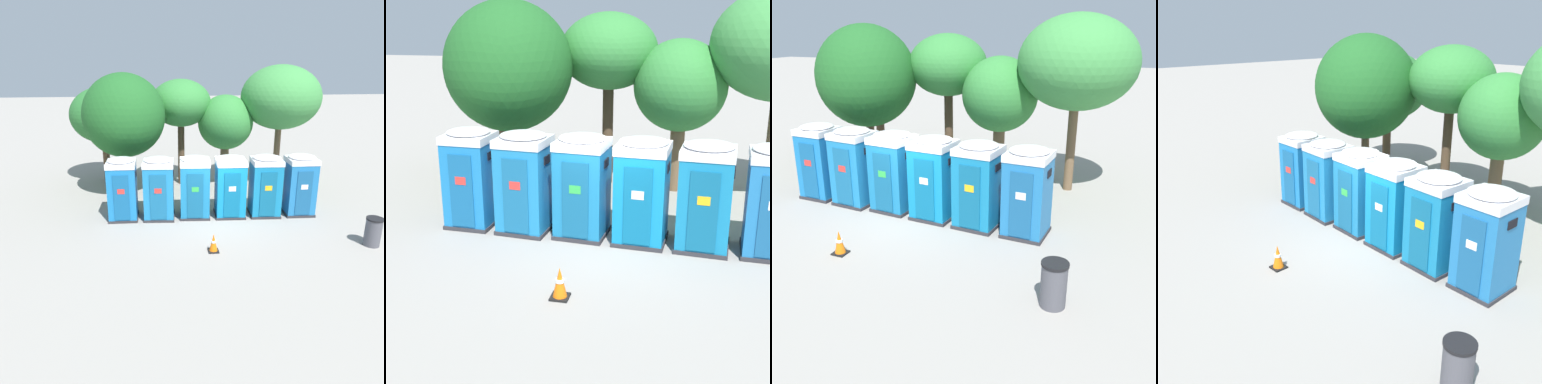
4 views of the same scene
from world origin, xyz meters
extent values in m
plane|color=gray|center=(0.00, 0.00, 0.00)|extent=(120.00, 120.00, 0.00)
cube|color=#2D2D33|center=(-3.62, 0.56, 0.05)|extent=(1.20, 1.23, 0.10)
cube|color=#1870B7|center=(-3.62, 0.56, 1.15)|extent=(1.14, 1.17, 2.10)
cube|color=#13588F|center=(-3.64, -0.03, 1.07)|extent=(0.61, 0.05, 1.85)
cube|color=red|center=(-3.64, -0.04, 1.35)|extent=(0.28, 0.02, 0.20)
cube|color=black|center=(-3.06, 0.54, 1.89)|extent=(0.04, 0.36, 0.20)
cube|color=white|center=(-3.62, 0.56, 2.30)|extent=(1.18, 1.21, 0.20)
ellipsoid|color=white|center=(-3.62, 0.56, 2.45)|extent=(1.12, 1.15, 0.18)
cube|color=#2D2D33|center=(-2.17, 0.47, 0.05)|extent=(1.33, 1.29, 0.10)
cube|color=#1B78B8|center=(-2.17, 0.47, 1.15)|extent=(1.26, 1.23, 2.10)
cube|color=#155E8F|center=(-2.22, -0.11, 1.07)|extent=(0.65, 0.08, 1.85)
cube|color=red|center=(-2.22, -0.13, 1.35)|extent=(0.28, 0.03, 0.20)
cube|color=black|center=(-1.57, 0.42, 1.89)|extent=(0.05, 0.36, 0.20)
cube|color=white|center=(-2.17, 0.47, 2.30)|extent=(1.30, 1.27, 0.20)
ellipsoid|color=white|center=(-2.17, 0.47, 2.45)|extent=(1.24, 1.21, 0.18)
cube|color=#2D2D33|center=(-0.71, 0.49, 0.05)|extent=(1.31, 1.29, 0.10)
cube|color=#1772AC|center=(-0.71, 0.49, 1.15)|extent=(1.25, 1.23, 2.10)
cube|color=#125986|center=(-0.75, -0.10, 1.07)|extent=(0.64, 0.08, 1.85)
cube|color=green|center=(-0.76, -0.11, 1.35)|extent=(0.28, 0.03, 0.20)
cube|color=black|center=(-0.12, 0.44, 1.89)|extent=(0.05, 0.36, 0.20)
cube|color=white|center=(-0.71, 0.49, 2.30)|extent=(1.29, 1.27, 0.20)
ellipsoid|color=white|center=(-0.71, 0.49, 2.45)|extent=(1.22, 1.21, 0.18)
cube|color=#2D2D33|center=(0.75, 0.40, 0.05)|extent=(1.29, 1.27, 0.10)
cube|color=#0F7DB9|center=(0.75, 0.40, 1.15)|extent=(1.23, 1.21, 2.10)
cube|color=#0C6191|center=(0.71, -0.19, 1.07)|extent=(0.64, 0.07, 1.85)
cube|color=white|center=(0.71, -0.21, 1.35)|extent=(0.28, 0.02, 0.20)
cube|color=black|center=(1.34, 0.36, 1.89)|extent=(0.05, 0.36, 0.20)
cube|color=white|center=(0.75, 0.40, 2.30)|extent=(1.27, 1.24, 0.20)
ellipsoid|color=white|center=(0.75, 0.40, 2.45)|extent=(1.21, 1.18, 0.18)
cube|color=#2D2D33|center=(2.21, 0.32, 0.05)|extent=(1.31, 1.28, 0.10)
cube|color=#1275A9|center=(2.21, 0.32, 1.15)|extent=(1.25, 1.22, 2.10)
cube|color=#0E5B84|center=(2.16, -0.26, 1.07)|extent=(0.64, 0.08, 1.85)
cube|color=yellow|center=(2.16, -0.28, 1.35)|extent=(0.28, 0.03, 0.20)
cube|color=black|center=(2.80, 0.28, 1.89)|extent=(0.05, 0.36, 0.20)
cube|color=white|center=(2.21, 0.32, 2.30)|extent=(1.28, 1.26, 0.20)
ellipsoid|color=white|center=(2.21, 0.32, 2.45)|extent=(1.22, 1.20, 0.18)
cube|color=#2D2D33|center=(3.67, 0.30, 0.05)|extent=(1.24, 1.25, 0.10)
cube|color=#1E6CAE|center=(3.67, 0.30, 1.15)|extent=(1.18, 1.19, 2.10)
cube|color=#175487|center=(3.64, -0.29, 1.07)|extent=(0.62, 0.06, 1.85)
cube|color=white|center=(3.64, -0.30, 1.35)|extent=(0.28, 0.02, 0.20)
cube|color=black|center=(4.24, 0.27, 1.89)|extent=(0.04, 0.36, 0.20)
cube|color=white|center=(3.67, 0.30, 2.30)|extent=(1.22, 1.22, 0.20)
ellipsoid|color=white|center=(3.67, 0.30, 2.45)|extent=(1.16, 1.16, 0.18)
cylinder|color=#4C3826|center=(-0.87, 5.01, 1.77)|extent=(0.34, 0.34, 3.54)
ellipsoid|color=#337F38|center=(-0.87, 5.01, 4.17)|extent=(2.99, 2.99, 2.31)
cylinder|color=brown|center=(-4.81, 6.11, 1.36)|extent=(0.36, 0.36, 2.71)
ellipsoid|color=#286B2D|center=(-4.81, 6.11, 3.50)|extent=(3.43, 3.43, 2.85)
cylinder|color=brown|center=(4.06, 4.52, 1.79)|extent=(0.32, 0.32, 3.57)
ellipsoid|color=#3D8C42|center=(4.06, 4.52, 4.43)|extent=(3.96, 3.96, 3.13)
cylinder|color=brown|center=(-3.59, 3.55, 1.37)|extent=(0.30, 0.30, 2.74)
ellipsoid|color=#1E5B23|center=(-3.59, 3.55, 3.78)|extent=(3.76, 3.76, 3.78)
cylinder|color=brown|center=(1.35, 4.68, 1.24)|extent=(0.44, 0.44, 2.48)
ellipsoid|color=#337F38|center=(1.35, 4.68, 3.23)|extent=(2.77, 2.77, 2.72)
cylinder|color=#4C4C54|center=(5.13, -2.88, 0.48)|extent=(0.55, 0.55, 0.96)
cylinder|color=black|center=(5.13, -2.88, 0.99)|extent=(0.58, 0.58, 0.06)
cube|color=black|center=(-0.45, -2.72, 0.02)|extent=(0.36, 0.36, 0.04)
cone|color=orange|center=(-0.45, -2.72, 0.34)|extent=(0.28, 0.28, 0.60)
cylinder|color=white|center=(-0.45, -2.72, 0.37)|extent=(0.17, 0.17, 0.07)
camera|label=1|loc=(-2.44, -13.90, 6.06)|focal=35.00mm
camera|label=2|loc=(1.91, -11.57, 5.14)|focal=50.00mm
camera|label=3|loc=(6.54, -11.06, 5.55)|focal=42.00mm
camera|label=4|loc=(8.32, -8.35, 5.94)|focal=42.00mm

